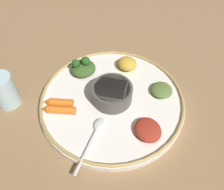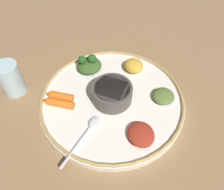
# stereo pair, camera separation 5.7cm
# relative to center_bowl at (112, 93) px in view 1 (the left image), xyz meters

# --- Properties ---
(ground_plane) EXTENTS (2.40, 2.40, 0.00)m
(ground_plane) POSITION_rel_center_bowl_xyz_m (0.00, 0.00, -0.04)
(ground_plane) COLOR olive
(platter) EXTENTS (0.37, 0.37, 0.02)m
(platter) POSITION_rel_center_bowl_xyz_m (0.00, 0.00, -0.03)
(platter) COLOR white
(platter) RESTS_ON ground_plane
(platter_rim) EXTENTS (0.37, 0.37, 0.01)m
(platter_rim) POSITION_rel_center_bowl_xyz_m (0.00, 0.00, -0.02)
(platter_rim) COLOR tan
(platter_rim) RESTS_ON platter
(center_bowl) EXTENTS (0.10, 0.10, 0.04)m
(center_bowl) POSITION_rel_center_bowl_xyz_m (0.00, 0.00, 0.00)
(center_bowl) COLOR #4C4742
(center_bowl) RESTS_ON platter
(spoon) EXTENTS (0.05, 0.15, 0.01)m
(spoon) POSITION_rel_center_bowl_xyz_m (0.03, -0.11, -0.02)
(spoon) COLOR silver
(spoon) RESTS_ON platter
(greens_pile) EXTENTS (0.07, 0.07, 0.05)m
(greens_pile) POSITION_rel_center_bowl_xyz_m (-0.12, 0.04, -0.01)
(greens_pile) COLOR #385623
(greens_pile) RESTS_ON platter
(carrot_near_spoon) EXTENTS (0.07, 0.05, 0.02)m
(carrot_near_spoon) POSITION_rel_center_bowl_xyz_m (-0.10, -0.09, -0.01)
(carrot_near_spoon) COLOR orange
(carrot_near_spoon) RESTS_ON platter
(carrot_outer) EXTENTS (0.08, 0.06, 0.02)m
(carrot_outer) POSITION_rel_center_bowl_xyz_m (-0.08, -0.11, -0.01)
(carrot_outer) COLOR orange
(carrot_outer) RESTS_ON platter
(mound_lentil_yellow) EXTENTS (0.07, 0.06, 0.03)m
(mound_lentil_yellow) POSITION_rel_center_bowl_xyz_m (-0.03, 0.12, -0.01)
(mound_lentil_yellow) COLOR gold
(mound_lentil_yellow) RESTS_ON platter
(mound_collards) EXTENTS (0.07, 0.07, 0.02)m
(mound_collards) POSITION_rel_center_bowl_xyz_m (0.09, 0.09, -0.01)
(mound_collards) COLOR #567033
(mound_collards) RESTS_ON platter
(mound_beet) EXTENTS (0.09, 0.09, 0.02)m
(mound_beet) POSITION_rel_center_bowl_xyz_m (0.12, -0.04, -0.01)
(mound_beet) COLOR maroon
(mound_beet) RESTS_ON platter
(drinking_glass) EXTENTS (0.06, 0.06, 0.09)m
(drinking_glass) POSITION_rel_center_bowl_xyz_m (-0.22, -0.15, -0.00)
(drinking_glass) COLOR silver
(drinking_glass) RESTS_ON ground_plane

